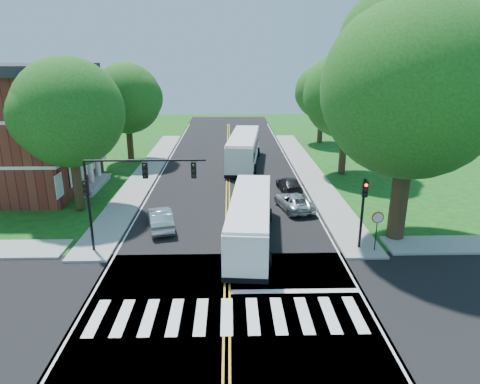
{
  "coord_description": "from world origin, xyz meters",
  "views": [
    {
      "loc": [
        0.19,
        -17.59,
        11.56
      ],
      "look_at": [
        0.89,
        10.83,
        2.4
      ],
      "focal_mm": 32.0,
      "sensor_mm": 36.0,
      "label": 1
    }
  ],
  "objects_px": {
    "signal_nw": "(126,184)",
    "hatchback": "(160,219)",
    "bus_lead": "(250,219)",
    "dark_sedan": "(289,184)",
    "signal_ne": "(363,205)",
    "suv": "(294,201)",
    "bus_follow": "(244,149)"
  },
  "relations": [
    {
      "from": "signal_nw",
      "to": "bus_lead",
      "type": "bearing_deg",
      "value": 10.59
    },
    {
      "from": "hatchback",
      "to": "bus_lead",
      "type": "bearing_deg",
      "value": 144.91
    },
    {
      "from": "signal_ne",
      "to": "hatchback",
      "type": "height_order",
      "value": "signal_ne"
    },
    {
      "from": "bus_lead",
      "to": "bus_follow",
      "type": "bearing_deg",
      "value": -85.27
    },
    {
      "from": "hatchback",
      "to": "dark_sedan",
      "type": "bearing_deg",
      "value": -154.71
    },
    {
      "from": "bus_follow",
      "to": "suv",
      "type": "relative_size",
      "value": 2.86
    },
    {
      "from": "signal_nw",
      "to": "signal_ne",
      "type": "xyz_separation_m",
      "value": [
        14.06,
        0.01,
        -1.41
      ]
    },
    {
      "from": "bus_follow",
      "to": "signal_nw",
      "type": "bearing_deg",
      "value": 77.0
    },
    {
      "from": "suv",
      "to": "signal_ne",
      "type": "bearing_deg",
      "value": 99.73
    },
    {
      "from": "signal_ne",
      "to": "dark_sedan",
      "type": "xyz_separation_m",
      "value": [
        -2.78,
        11.98,
        -2.34
      ]
    },
    {
      "from": "signal_ne",
      "to": "hatchback",
      "type": "bearing_deg",
      "value": 163.92
    },
    {
      "from": "signal_ne",
      "to": "suv",
      "type": "relative_size",
      "value": 0.96
    },
    {
      "from": "signal_ne",
      "to": "bus_lead",
      "type": "xyz_separation_m",
      "value": [
        -6.74,
        1.36,
        -1.4
      ]
    },
    {
      "from": "bus_lead",
      "to": "dark_sedan",
      "type": "xyz_separation_m",
      "value": [
        3.96,
        10.63,
        -0.94
      ]
    },
    {
      "from": "signal_nw",
      "to": "signal_ne",
      "type": "bearing_deg",
      "value": 0.05
    },
    {
      "from": "bus_lead",
      "to": "suv",
      "type": "distance_m",
      "value": 7.08
    },
    {
      "from": "bus_follow",
      "to": "hatchback",
      "type": "height_order",
      "value": "bus_follow"
    },
    {
      "from": "bus_lead",
      "to": "hatchback",
      "type": "bearing_deg",
      "value": -15.54
    },
    {
      "from": "suv",
      "to": "dark_sedan",
      "type": "xyz_separation_m",
      "value": [
        0.26,
        4.66,
        -0.02
      ]
    },
    {
      "from": "signal_ne",
      "to": "hatchback",
      "type": "relative_size",
      "value": 1.01
    },
    {
      "from": "bus_follow",
      "to": "dark_sedan",
      "type": "relative_size",
      "value": 3.09
    },
    {
      "from": "bus_lead",
      "to": "dark_sedan",
      "type": "relative_size",
      "value": 2.74
    },
    {
      "from": "bus_lead",
      "to": "hatchback",
      "type": "relative_size",
      "value": 2.66
    },
    {
      "from": "signal_ne",
      "to": "suv",
      "type": "bearing_deg",
      "value": 112.54
    },
    {
      "from": "bus_lead",
      "to": "dark_sedan",
      "type": "bearing_deg",
      "value": -104.97
    },
    {
      "from": "signal_nw",
      "to": "suv",
      "type": "relative_size",
      "value": 1.56
    },
    {
      "from": "bus_follow",
      "to": "suv",
      "type": "distance_m",
      "value": 14.86
    },
    {
      "from": "signal_nw",
      "to": "hatchback",
      "type": "xyz_separation_m",
      "value": [
        1.2,
        3.72,
        -3.65
      ]
    },
    {
      "from": "hatchback",
      "to": "bus_follow",
      "type": "bearing_deg",
      "value": -123.58
    },
    {
      "from": "signal_ne",
      "to": "bus_lead",
      "type": "bearing_deg",
      "value": 168.61
    },
    {
      "from": "signal_ne",
      "to": "suv",
      "type": "height_order",
      "value": "signal_ne"
    },
    {
      "from": "signal_nw",
      "to": "signal_ne",
      "type": "distance_m",
      "value": 14.13
    }
  ]
}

